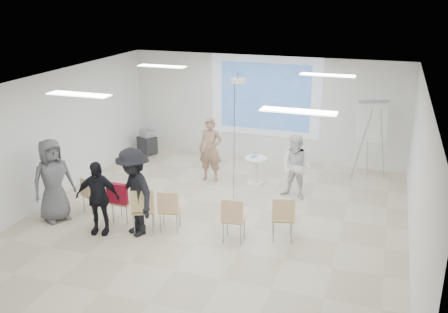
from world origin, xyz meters
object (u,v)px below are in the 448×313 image
(chair_right_far, at_px, (283,215))
(pedestal_table, at_px, (256,169))
(av_cart, at_px, (147,143))
(chair_far_left, at_px, (90,192))
(chair_left_mid, at_px, (121,200))
(chair_center, at_px, (169,208))
(audience_outer, at_px, (52,175))
(chair_right_inner, at_px, (233,217))
(laptop, at_px, (144,207))
(player_right, at_px, (296,164))
(flipchart_easel, at_px, (372,122))
(player_left, at_px, (211,145))
(audience_left, at_px, (97,192))
(chair_left_inner, at_px, (143,207))
(audience_mid, at_px, (134,187))

(chair_right_far, bearing_deg, pedestal_table, 100.57)
(chair_right_far, bearing_deg, av_cart, 126.56)
(chair_far_left, xyz_separation_m, chair_left_mid, (0.90, -0.20, 0.04))
(chair_center, relative_size, audience_outer, 0.44)
(chair_right_inner, distance_m, laptop, 1.89)
(chair_right_far, xyz_separation_m, laptop, (-2.80, -0.48, -0.03))
(chair_right_inner, bearing_deg, laptop, 179.20)
(player_right, distance_m, chair_left_mid, 4.12)
(pedestal_table, xyz_separation_m, chair_left_mid, (-2.15, -3.03, 0.12))
(chair_right_far, bearing_deg, flipchart_easel, 56.19)
(chair_right_far, bearing_deg, player_left, 118.54)
(chair_right_far, bearing_deg, chair_left_mid, 169.80)
(audience_left, bearing_deg, player_right, 28.94)
(chair_center, relative_size, chair_right_inner, 0.97)
(chair_right_inner, height_order, audience_outer, audience_outer)
(chair_right_inner, bearing_deg, chair_center, 174.50)
(chair_left_mid, relative_size, chair_left_inner, 0.89)
(chair_center, relative_size, flipchart_easel, 0.43)
(pedestal_table, relative_size, chair_left_mid, 0.82)
(pedestal_table, relative_size, chair_far_left, 0.89)
(pedestal_table, xyz_separation_m, chair_center, (-1.00, -3.10, 0.13))
(audience_mid, bearing_deg, player_right, 80.13)
(chair_center, xyz_separation_m, av_cart, (-2.72, 4.38, -0.19))
(player_right, relative_size, chair_far_left, 2.14)
(player_left, xyz_separation_m, chair_right_far, (2.47, -2.64, -0.39))
(player_right, xyz_separation_m, chair_far_left, (-4.18, -2.26, -0.39))
(chair_left_inner, xyz_separation_m, av_cart, (-2.26, 4.62, -0.24))
(chair_left_inner, relative_size, flipchart_easel, 0.47)
(player_left, height_order, player_right, player_left)
(audience_outer, height_order, av_cart, audience_outer)
(chair_far_left, relative_size, audience_mid, 0.39)
(av_cart, bearing_deg, chair_right_inner, -22.74)
(chair_far_left, bearing_deg, audience_left, -22.84)
(chair_right_inner, relative_size, flipchart_easel, 0.45)
(flipchart_easel, bearing_deg, audience_outer, -163.70)
(player_right, relative_size, audience_left, 0.98)
(av_cart, bearing_deg, chair_left_mid, -45.67)
(chair_left_mid, relative_size, chair_right_far, 0.93)
(chair_right_far, xyz_separation_m, audience_left, (-3.64, -0.83, 0.33))
(audience_outer, distance_m, av_cart, 4.70)
(player_right, xyz_separation_m, chair_left_inner, (-2.60, -2.78, -0.28))
(player_right, bearing_deg, chair_right_far, -72.02)
(chair_far_left, height_order, chair_left_mid, chair_left_mid)
(player_left, relative_size, audience_outer, 0.93)
(laptop, bearing_deg, chair_right_inner, 159.52)
(chair_center, bearing_deg, pedestal_table, 58.26)
(pedestal_table, xyz_separation_m, chair_right_inner, (0.39, -3.13, 0.15))
(player_left, xyz_separation_m, flipchart_easel, (3.88, 1.40, 0.59))
(chair_left_inner, bearing_deg, audience_left, 171.92)
(audience_left, xyz_separation_m, flipchart_easel, (5.05, 4.87, 0.66))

